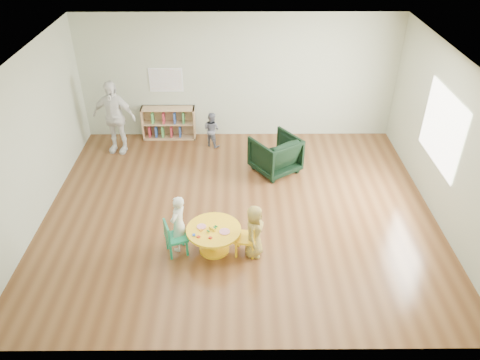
{
  "coord_description": "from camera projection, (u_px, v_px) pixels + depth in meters",
  "views": [
    {
      "loc": [
        -0.03,
        -6.85,
        5.16
      ],
      "look_at": [
        0.01,
        -0.3,
        0.86
      ],
      "focal_mm": 35.0,
      "sensor_mm": 36.0,
      "label": 1
    }
  ],
  "objects": [
    {
      "name": "alphabet_poster",
      "position": [
        166.0,
        80.0,
        10.3
      ],
      "size": [
        0.74,
        0.01,
        0.54
      ],
      "color": "white",
      "rests_on": "ground"
    },
    {
      "name": "room",
      "position": [
        240.0,
        116.0,
        7.52
      ],
      "size": [
        7.1,
        7.0,
        2.8
      ],
      "color": "brown",
      "rests_on": "ground"
    },
    {
      "name": "activity_table",
      "position": [
        214.0,
        235.0,
        7.49
      ],
      "size": [
        0.88,
        0.88,
        0.48
      ],
      "rotation": [
        0.0,
        0.0,
        -0.22
      ],
      "color": "yellow",
      "rests_on": "ground"
    },
    {
      "name": "adult_caretaker",
      "position": [
        114.0,
        117.0,
        9.96
      ],
      "size": [
        1.01,
        0.57,
        1.62
      ],
      "primitive_type": "imported",
      "rotation": [
        0.0,
        0.0,
        -0.19
      ],
      "color": "white",
      "rests_on": "ground"
    },
    {
      "name": "child_right",
      "position": [
        254.0,
        231.0,
        7.33
      ],
      "size": [
        0.4,
        0.51,
        0.93
      ],
      "primitive_type": "imported",
      "rotation": [
        0.0,
        0.0,
        1.31
      ],
      "color": "yellow",
      "rests_on": "ground"
    },
    {
      "name": "kid_chair_right",
      "position": [
        248.0,
        237.0,
        7.42
      ],
      "size": [
        0.38,
        0.38,
        0.62
      ],
      "rotation": [
        0.0,
        0.0,
        1.41
      ],
      "color": "yellow",
      "rests_on": "ground"
    },
    {
      "name": "child_left",
      "position": [
        178.0,
        224.0,
        7.42
      ],
      "size": [
        0.37,
        0.43,
        1.01
      ],
      "primitive_type": "imported",
      "rotation": [
        0.0,
        0.0,
        -1.98
      ],
      "color": "silver",
      "rests_on": "ground"
    },
    {
      "name": "kid_chair_left",
      "position": [
        173.0,
        237.0,
        7.42
      ],
      "size": [
        0.42,
        0.42,
        0.62
      ],
      "rotation": [
        0.0,
        0.0,
        -1.22
      ],
      "color": "#1A8F60",
      "rests_on": "ground"
    },
    {
      "name": "bookshelf",
      "position": [
        168.0,
        123.0,
        10.74
      ],
      "size": [
        1.2,
        0.3,
        0.75
      ],
      "color": "tan",
      "rests_on": "ground"
    },
    {
      "name": "toddler",
      "position": [
        212.0,
        129.0,
        10.38
      ],
      "size": [
        0.49,
        0.47,
        0.8
      ],
      "primitive_type": "imported",
      "rotation": [
        0.0,
        0.0,
        2.55
      ],
      "color": "#161D38",
      "rests_on": "ground"
    },
    {
      "name": "armchair",
      "position": [
        275.0,
        154.0,
        9.49
      ],
      "size": [
        1.16,
        1.17,
        0.77
      ],
      "primitive_type": "imported",
      "rotation": [
        0.0,
        0.0,
        3.75
      ],
      "color": "black",
      "rests_on": "ground"
    }
  ]
}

